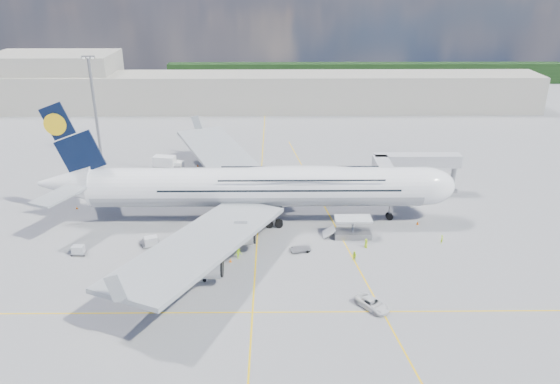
{
  "coord_description": "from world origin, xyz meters",
  "views": [
    {
      "loc": [
        3.24,
        -83.91,
        44.96
      ],
      "look_at": [
        4.12,
        8.0,
        6.55
      ],
      "focal_mm": 35.0,
      "sensor_mm": 36.0,
      "label": 1
    }
  ],
  "objects_px": {
    "catering_truck_outer": "(168,165)",
    "cone_wing_left_outer": "(198,165)",
    "dolly_row_a": "(151,242)",
    "crew_wing": "(173,239)",
    "cone_wing_left_inner": "(209,179)",
    "crew_van": "(366,243)",
    "dolly_nose_far": "(300,249)",
    "crew_loader": "(354,256)",
    "light_mast": "(95,108)",
    "dolly_back": "(78,250)",
    "baggage_tug": "(199,277)",
    "dolly_row_c": "(146,265)",
    "catering_truck_inner": "(184,179)",
    "cargo_loader": "(351,230)",
    "crew_nose": "(442,239)",
    "jet_bridge": "(405,166)",
    "crew_tug": "(238,253)",
    "airliner": "(259,186)",
    "cone_wing_right_outer": "(197,278)",
    "cone_tail": "(77,208)",
    "dolly_row_b": "(150,242)",
    "dolly_nose_near": "(302,248)",
    "cone_nose": "(418,223)",
    "cone_wing_right_inner": "(230,260)",
    "service_van": "(372,304)"
  },
  "relations": [
    {
      "from": "jet_bridge",
      "to": "crew_loader",
      "type": "xyz_separation_m",
      "value": [
        -13.64,
        -26.73,
        -5.98
      ]
    },
    {
      "from": "dolly_back",
      "to": "dolly_nose_far",
      "type": "xyz_separation_m",
      "value": [
        37.12,
        0.82,
        -0.53
      ]
    },
    {
      "from": "service_van",
      "to": "cone_nose",
      "type": "xyz_separation_m",
      "value": [
        12.96,
        26.83,
        -0.43
      ]
    },
    {
      "from": "cone_wing_left_inner",
      "to": "cone_tail",
      "type": "xyz_separation_m",
      "value": [
        -24.55,
        -15.66,
        0.01
      ]
    },
    {
      "from": "airliner",
      "to": "cone_wing_right_inner",
      "type": "relative_size",
      "value": 128.3
    },
    {
      "from": "dolly_row_b",
      "to": "dolly_nose_far",
      "type": "xyz_separation_m",
      "value": [
        26.09,
        -3.07,
        -0.02
      ]
    },
    {
      "from": "crew_wing",
      "to": "dolly_nose_near",
      "type": "bearing_deg",
      "value": -69.58
    },
    {
      "from": "cone_wing_left_outer",
      "to": "cone_wing_right_inner",
      "type": "relative_size",
      "value": 0.84
    },
    {
      "from": "dolly_row_a",
      "to": "light_mast",
      "type": "bearing_deg",
      "value": 95.33
    },
    {
      "from": "airliner",
      "to": "catering_truck_inner",
      "type": "xyz_separation_m",
      "value": [
        -16.79,
        16.95,
        -5.17
      ]
    },
    {
      "from": "dolly_back",
      "to": "cone_wing_right_outer",
      "type": "relative_size",
      "value": 4.74
    },
    {
      "from": "dolly_row_a",
      "to": "cone_wing_left_inner",
      "type": "distance_m",
      "value": 32.3
    },
    {
      "from": "crew_nose",
      "to": "cone_tail",
      "type": "height_order",
      "value": "crew_nose"
    },
    {
      "from": "dolly_row_c",
      "to": "crew_van",
      "type": "distance_m",
      "value": 36.75
    },
    {
      "from": "cargo_loader",
      "to": "cone_wing_right_inner",
      "type": "distance_m",
      "value": 22.76
    },
    {
      "from": "dolly_nose_far",
      "to": "baggage_tug",
      "type": "height_order",
      "value": "baggage_tug"
    },
    {
      "from": "catering_truck_outer",
      "to": "cone_wing_left_outer",
      "type": "bearing_deg",
      "value": 43.28
    },
    {
      "from": "light_mast",
      "to": "crew_nose",
      "type": "height_order",
      "value": "light_mast"
    },
    {
      "from": "dolly_nose_near",
      "to": "crew_wing",
      "type": "distance_m",
      "value": 22.49
    },
    {
      "from": "cone_wing_left_outer",
      "to": "catering_truck_inner",
      "type": "bearing_deg",
      "value": -95.05
    },
    {
      "from": "catering_truck_inner",
      "to": "cone_wing_left_outer",
      "type": "xyz_separation_m",
      "value": [
        1.14,
        12.91,
        -1.44
      ]
    },
    {
      "from": "baggage_tug",
      "to": "cone_wing_right_inner",
      "type": "bearing_deg",
      "value": 38.07
    },
    {
      "from": "jet_bridge",
      "to": "crew_tug",
      "type": "xyz_separation_m",
      "value": [
        -32.7,
        -25.76,
        -5.89
      ]
    },
    {
      "from": "dolly_nose_far",
      "to": "catering_truck_inner",
      "type": "xyz_separation_m",
      "value": [
        -23.92,
        29.44,
        1.33
      ]
    },
    {
      "from": "dolly_nose_far",
      "to": "catering_truck_inner",
      "type": "distance_m",
      "value": 37.96
    },
    {
      "from": "cone_wing_left_inner",
      "to": "crew_van",
      "type": "bearing_deg",
      "value": -46.64
    },
    {
      "from": "baggage_tug",
      "to": "dolly_row_c",
      "type": "bearing_deg",
      "value": 149.04
    },
    {
      "from": "cargo_loader",
      "to": "crew_loader",
      "type": "distance_m",
      "value": 8.72
    },
    {
      "from": "light_mast",
      "to": "dolly_row_a",
      "type": "height_order",
      "value": "light_mast"
    },
    {
      "from": "dolly_nose_far",
      "to": "cone_wing_left_inner",
      "type": "height_order",
      "value": "cone_wing_left_inner"
    },
    {
      "from": "cone_wing_left_inner",
      "to": "crew_wing",
      "type": "bearing_deg",
      "value": -95.39
    },
    {
      "from": "dolly_nose_far",
      "to": "crew_loader",
      "type": "distance_m",
      "value": 9.39
    },
    {
      "from": "cargo_loader",
      "to": "dolly_nose_far",
      "type": "xyz_separation_m",
      "value": [
        -9.43,
        -5.38,
        -0.89
      ]
    },
    {
      "from": "catering_truck_inner",
      "to": "crew_nose",
      "type": "xyz_separation_m",
      "value": [
        48.78,
        -26.82,
        -0.9
      ]
    },
    {
      "from": "dolly_row_c",
      "to": "catering_truck_outer",
      "type": "distance_m",
      "value": 44.67
    },
    {
      "from": "crew_loader",
      "to": "crew_wing",
      "type": "relative_size",
      "value": 1.0
    },
    {
      "from": "dolly_row_a",
      "to": "crew_wing",
      "type": "distance_m",
      "value": 3.68
    },
    {
      "from": "dolly_back",
      "to": "catering_truck_outer",
      "type": "height_order",
      "value": "catering_truck_outer"
    },
    {
      "from": "dolly_nose_near",
      "to": "cone_nose",
      "type": "xyz_separation_m",
      "value": [
        22.17,
        9.77,
        -0.04
      ]
    },
    {
      "from": "light_mast",
      "to": "dolly_row_c",
      "type": "height_order",
      "value": "light_mast"
    },
    {
      "from": "crew_van",
      "to": "dolly_row_a",
      "type": "bearing_deg",
      "value": 68.61
    },
    {
      "from": "service_van",
      "to": "cone_wing_left_outer",
      "type": "height_order",
      "value": "service_van"
    },
    {
      "from": "airliner",
      "to": "dolly_row_a",
      "type": "distance_m",
      "value": 22.03
    },
    {
      "from": "baggage_tug",
      "to": "light_mast",
      "type": "bearing_deg",
      "value": 105.55
    },
    {
      "from": "catering_truck_inner",
      "to": "cone_wing_left_inner",
      "type": "distance_m",
      "value": 6.45
    },
    {
      "from": "jet_bridge",
      "to": "cone_wing_left_inner",
      "type": "distance_m",
      "value": 43.26
    },
    {
      "from": "crew_tug",
      "to": "cone_tail",
      "type": "xyz_separation_m",
      "value": [
        -33.4,
        20.2,
        -0.68
      ]
    },
    {
      "from": "dolly_row_a",
      "to": "catering_truck_outer",
      "type": "distance_m",
      "value": 36.42
    },
    {
      "from": "dolly_row_a",
      "to": "crew_wing",
      "type": "xyz_separation_m",
      "value": [
        3.51,
        1.11,
        -0.14
      ]
    },
    {
      "from": "jet_bridge",
      "to": "catering_truck_inner",
      "type": "relative_size",
      "value": 3.04
    }
  ]
}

